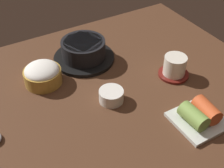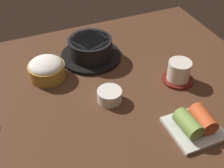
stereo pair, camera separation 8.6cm
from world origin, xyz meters
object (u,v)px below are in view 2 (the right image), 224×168
Objects in this scene: tea_cup_with_saucer at (179,72)px; banchan_cup_center at (108,96)px; kimchi_plate at (195,124)px; rice_bowl at (46,69)px; stone_pot at (91,49)px.

banchan_cup_center is (-22.81, -0.30, -1.32)cm from tea_cup_with_saucer.
kimchi_plate is (-6.86, -18.66, -1.00)cm from tea_cup_with_saucer.
banchan_cup_center is 0.55× the size of kimchi_plate.
kimchi_plate is (15.95, -18.36, 0.32)cm from banchan_cup_center.
rice_bowl is 1.61× the size of banchan_cup_center.
tea_cup_with_saucer is 0.75× the size of kimchi_plate.
banchan_cup_center is (13.24, -17.17, -1.28)cm from rice_bowl.
tea_cup_with_saucer reaches higher than kimchi_plate.
rice_bowl is at bearing -163.79° from stone_pot.
tea_cup_with_saucer reaches higher than banchan_cup_center.
stone_pot is at bearing 133.42° from tea_cup_with_saucer.
kimchi_plate reaches higher than banchan_cup_center.
tea_cup_with_saucer is at bearing -25.08° from rice_bowl.
rice_bowl is at bearing 127.65° from banchan_cup_center.
rice_bowl reaches higher than kimchi_plate.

